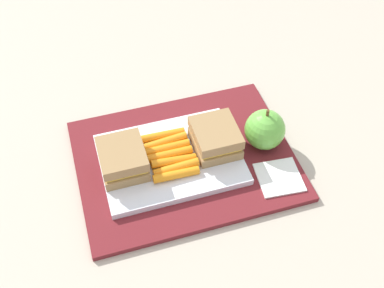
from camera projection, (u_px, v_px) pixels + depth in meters
The scene contains 8 objects.
ground_plane at pixel (185, 162), 0.83m from camera, with size 2.40×2.40×0.00m, color #B7AD99.
lunchbag_mat at pixel (185, 160), 0.83m from camera, with size 0.36×0.28×0.01m, color maroon.
food_tray at pixel (170, 159), 0.81m from camera, with size 0.23×0.17×0.01m, color white.
sandwich_half_left at pixel (123, 159), 0.78m from camera, with size 0.07×0.08×0.04m.
sandwich_half_right at pixel (215, 138), 0.81m from camera, with size 0.07×0.08×0.04m.
carrot_sticks_bundle at pixel (170, 154), 0.80m from camera, with size 0.08×0.10×0.02m.
apple at pixel (265, 130), 0.82m from camera, with size 0.07×0.07×0.08m.
paper_napkin at pixel (279, 177), 0.79m from camera, with size 0.07×0.07×0.00m, color white.
Camera 1 is at (-0.14, -0.50, 0.65)m, focal length 45.76 mm.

